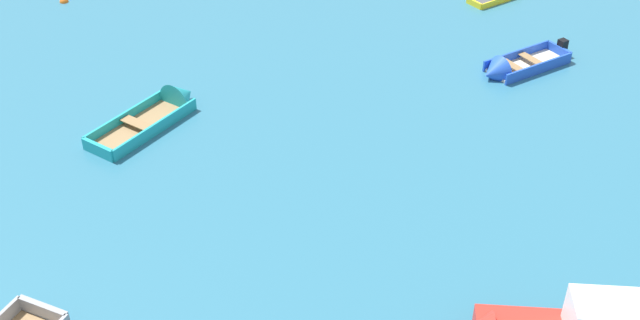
% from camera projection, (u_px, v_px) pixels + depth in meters
% --- Properties ---
extents(rowboat_turquoise_far_left, '(2.80, 4.43, 1.24)m').
position_uv_depth(rowboat_turquoise_far_left, '(166.00, 108.00, 25.83)').
color(rowboat_turquoise_far_left, '#99754C').
rests_on(rowboat_turquoise_far_left, ground_plane).
extents(rowboat_blue_near_camera, '(3.43, 3.34, 1.12)m').
position_uv_depth(rowboat_blue_near_camera, '(510.00, 68.00, 28.02)').
color(rowboat_blue_near_camera, beige).
rests_on(rowboat_blue_near_camera, ground_plane).
extents(mooring_buoy_outer_edge, '(0.37, 0.37, 0.37)m').
position_uv_depth(mooring_buoy_outer_edge, '(64.00, 2.00, 33.18)').
color(mooring_buoy_outer_edge, orange).
rests_on(mooring_buoy_outer_edge, ground_plane).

